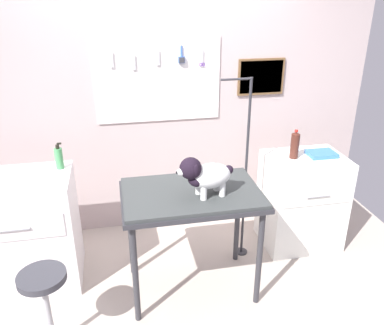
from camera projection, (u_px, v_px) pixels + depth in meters
ground at (188, 310)px, 3.02m from camera, size 4.40×4.00×0.04m
rear_wall_panel at (162, 112)px, 3.69m from camera, size 4.00×0.11×2.30m
grooming_table at (192, 202)px, 2.92m from camera, size 1.02×0.66×0.87m
grooming_arm at (244, 179)px, 3.34m from camera, size 0.30×0.11×1.60m
dog at (205, 175)px, 2.75m from camera, size 0.42×0.25×0.31m
counter_left at (24, 232)px, 3.12m from camera, size 0.80×0.58×0.92m
cabinet_right at (301, 201)px, 3.64m from camera, size 0.68×0.54×0.87m
stool at (44, 290)px, 2.50m from camera, size 0.30×0.30×0.60m
shampoo_bottle at (59, 158)px, 3.08m from camera, size 0.06×0.06×0.21m
soda_bottle at (295, 145)px, 3.40m from camera, size 0.07×0.07×0.26m
supply_tray at (322, 154)px, 3.49m from camera, size 0.24×0.18×0.04m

